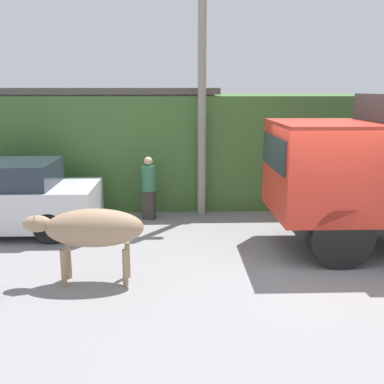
{
  "coord_description": "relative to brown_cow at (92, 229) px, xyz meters",
  "views": [
    {
      "loc": [
        -2.58,
        -7.64,
        3.17
      ],
      "look_at": [
        -2.32,
        0.19,
        1.37
      ],
      "focal_mm": 42.0,
      "sensor_mm": 36.0,
      "label": 1
    }
  ],
  "objects": [
    {
      "name": "brown_cow",
      "position": [
        0.0,
        0.0,
        0.0
      ],
      "size": [
        1.98,
        0.64,
        1.27
      ],
      "rotation": [
        0.0,
        0.0,
        -0.24
      ],
      "color": "#9E7F60",
      "rests_on": "ground_plane"
    },
    {
      "name": "pedestrian_on_hill",
      "position": [
        0.71,
        3.74,
        -0.08
      ],
      "size": [
        0.46,
        0.46,
        1.57
      ],
      "rotation": [
        0.0,
        0.0,
        2.71
      ],
      "color": "#38332D",
      "rests_on": "ground_plane"
    },
    {
      "name": "utility_pole",
      "position": [
        2.03,
        4.1,
        2.21
      ],
      "size": [
        0.9,
        0.21,
        6.05
      ],
      "color": "gray",
      "rests_on": "ground_plane"
    },
    {
      "name": "hillside_embankment",
      "position": [
        4.0,
        7.55,
        0.57
      ],
      "size": [
        32.0,
        6.36,
        3.0
      ],
      "color": "#426B33",
      "rests_on": "ground_plane"
    },
    {
      "name": "building_backdrop",
      "position": [
        -0.38,
        5.7,
        0.68
      ],
      "size": [
        5.79,
        2.7,
        3.21
      ],
      "color": "#C6B793",
      "rests_on": "ground_plane"
    },
    {
      "name": "ground_plane",
      "position": [
        4.0,
        0.54,
        -0.93
      ],
      "size": [
        60.0,
        60.0,
        0.0
      ],
      "primitive_type": "plane",
      "color": "gray"
    }
  ]
}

